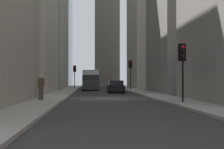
{
  "coord_description": "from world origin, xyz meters",
  "views": [
    {
      "loc": [
        -27.47,
        1.5,
        1.53
      ],
      "look_at": [
        8.32,
        -0.8,
        2.05
      ],
      "focal_mm": 54.83,
      "sensor_mm": 36.0,
      "label": 1
    }
  ],
  "objects": [
    {
      "name": "delivery_truck",
      "position": [
        20.45,
        1.4,
        1.46
      ],
      "size": [
        6.46,
        2.25,
        2.84
      ],
      "color": "silver",
      "rests_on": "ground_plane"
    },
    {
      "name": "discarded_bottle",
      "position": [
        3.01,
        3.62,
        0.25
      ],
      "size": [
        0.07,
        0.07,
        0.27
      ],
      "color": "#999EA3",
      "rests_on": "sidewalk_right"
    },
    {
      "name": "traffic_light_midblock",
      "position": [
        19.45,
        -4.08,
        3.12
      ],
      "size": [
        0.43,
        0.52,
        4.06
      ],
      "color": "black",
      "rests_on": "sidewalk_left"
    },
    {
      "name": "pedestrian",
      "position": [
        -3.58,
        4.89,
        1.1
      ],
      "size": [
        0.26,
        0.44,
        1.76
      ],
      "color": "#473D33",
      "rests_on": "sidewalk_right"
    },
    {
      "name": "sidewalk_right",
      "position": [
        0.0,
        4.5,
        0.07
      ],
      "size": [
        90.0,
        2.2,
        0.14
      ],
      "primitive_type": "cube",
      "color": "gray",
      "rests_on": "ground_plane"
    },
    {
      "name": "traffic_light_foreground",
      "position": [
        -6.62,
        -4.24,
        2.81
      ],
      "size": [
        0.43,
        0.52,
        3.65
      ],
      "color": "black",
      "rests_on": "sidewalk_left"
    },
    {
      "name": "sedan_black",
      "position": [
        11.27,
        -1.4,
        0.66
      ],
      "size": [
        4.3,
        1.78,
        1.42
      ],
      "color": "black",
      "rests_on": "ground_plane"
    },
    {
      "name": "building_left_far",
      "position": [
        31.24,
        -10.59,
        15.0
      ],
      "size": [
        14.58,
        10.5,
        29.98
      ],
      "color": "beige",
      "rests_on": "ground_plane"
    },
    {
      "name": "ground_plane",
      "position": [
        0.0,
        0.0,
        0.0
      ],
      "size": [
        135.0,
        135.0,
        0.0
      ],
      "primitive_type": "plane",
      "color": "#302D30"
    },
    {
      "name": "traffic_light_far_junction",
      "position": [
        29.78,
        4.08,
        2.89
      ],
      "size": [
        0.43,
        0.52,
        3.74
      ],
      "color": "black",
      "rests_on": "sidewalk_right"
    },
    {
      "name": "sidewalk_left",
      "position": [
        0.0,
        -4.5,
        0.07
      ],
      "size": [
        90.0,
        2.2,
        0.14
      ],
      "primitive_type": "cube",
      "color": "gray",
      "rests_on": "ground_plane"
    }
  ]
}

